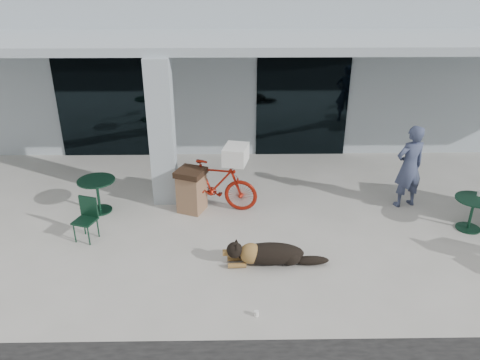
{
  "coord_description": "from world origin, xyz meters",
  "views": [
    {
      "loc": [
        -0.02,
        -6.95,
        4.8
      ],
      "look_at": [
        0.11,
        1.16,
        1.0
      ],
      "focal_mm": 35.0,
      "sensor_mm": 36.0,
      "label": 1
    }
  ],
  "objects_px": {
    "bicycle": "(215,185)",
    "cafe_chair_near": "(85,220)",
    "cafe_table_far": "(471,214)",
    "person": "(409,167)",
    "cafe_table_near": "(98,196)",
    "dog": "(270,253)",
    "trash_receptacle": "(192,190)"
  },
  "relations": [
    {
      "from": "person",
      "to": "bicycle",
      "type": "bearing_deg",
      "value": -16.26
    },
    {
      "from": "cafe_table_near",
      "to": "trash_receptacle",
      "type": "distance_m",
      "value": 1.96
    },
    {
      "from": "person",
      "to": "trash_receptacle",
      "type": "xyz_separation_m",
      "value": [
        -4.56,
        -0.16,
        -0.44
      ]
    },
    {
      "from": "bicycle",
      "to": "cafe_chair_near",
      "type": "height_order",
      "value": "bicycle"
    },
    {
      "from": "cafe_table_near",
      "to": "cafe_chair_near",
      "type": "distance_m",
      "value": 1.13
    },
    {
      "from": "cafe_table_near",
      "to": "person",
      "type": "height_order",
      "value": "person"
    },
    {
      "from": "bicycle",
      "to": "cafe_table_near",
      "type": "xyz_separation_m",
      "value": [
        -2.44,
        -0.1,
        -0.18
      ]
    },
    {
      "from": "bicycle",
      "to": "person",
      "type": "bearing_deg",
      "value": -76.53
    },
    {
      "from": "dog",
      "to": "cafe_table_far",
      "type": "relative_size",
      "value": 1.89
    },
    {
      "from": "dog",
      "to": "trash_receptacle",
      "type": "height_order",
      "value": "trash_receptacle"
    },
    {
      "from": "dog",
      "to": "cafe_chair_near",
      "type": "xyz_separation_m",
      "value": [
        -3.41,
        0.84,
        0.19
      ]
    },
    {
      "from": "cafe_chair_near",
      "to": "trash_receptacle",
      "type": "bearing_deg",
      "value": 49.23
    },
    {
      "from": "cafe_chair_near",
      "to": "cafe_table_far",
      "type": "height_order",
      "value": "cafe_chair_near"
    },
    {
      "from": "cafe_chair_near",
      "to": "person",
      "type": "distance_m",
      "value": 6.61
    },
    {
      "from": "person",
      "to": "trash_receptacle",
      "type": "distance_m",
      "value": 4.58
    },
    {
      "from": "cafe_table_far",
      "to": "trash_receptacle",
      "type": "height_order",
      "value": "trash_receptacle"
    },
    {
      "from": "bicycle",
      "to": "dog",
      "type": "xyz_separation_m",
      "value": [
        1.02,
        -2.06,
        -0.32
      ]
    },
    {
      "from": "cafe_table_near",
      "to": "cafe_table_far",
      "type": "height_order",
      "value": "cafe_table_near"
    },
    {
      "from": "cafe_table_far",
      "to": "person",
      "type": "height_order",
      "value": "person"
    },
    {
      "from": "bicycle",
      "to": "person",
      "type": "xyz_separation_m",
      "value": [
        4.07,
        0.06,
        0.36
      ]
    },
    {
      "from": "dog",
      "to": "cafe_chair_near",
      "type": "bearing_deg",
      "value": 163.02
    },
    {
      "from": "cafe_table_near",
      "to": "dog",
      "type": "bearing_deg",
      "value": -29.56
    },
    {
      "from": "bicycle",
      "to": "dog",
      "type": "relative_size",
      "value": 1.34
    },
    {
      "from": "cafe_table_near",
      "to": "person",
      "type": "relative_size",
      "value": 0.43
    },
    {
      "from": "bicycle",
      "to": "cafe_table_far",
      "type": "relative_size",
      "value": 2.53
    },
    {
      "from": "cafe_chair_near",
      "to": "trash_receptacle",
      "type": "xyz_separation_m",
      "value": [
        1.9,
        1.13,
        0.05
      ]
    },
    {
      "from": "cafe_table_near",
      "to": "person",
      "type": "distance_m",
      "value": 6.54
    },
    {
      "from": "cafe_table_far",
      "to": "person",
      "type": "distance_m",
      "value": 1.5
    },
    {
      "from": "bicycle",
      "to": "person",
      "type": "distance_m",
      "value": 4.09
    },
    {
      "from": "bicycle",
      "to": "cafe_chair_near",
      "type": "xyz_separation_m",
      "value": [
        -2.39,
        -1.23,
        -0.13
      ]
    },
    {
      "from": "bicycle",
      "to": "trash_receptacle",
      "type": "relative_size",
      "value": 1.94
    },
    {
      "from": "bicycle",
      "to": "cafe_table_far",
      "type": "xyz_separation_m",
      "value": [
        5.02,
        -0.95,
        -0.21
      ]
    }
  ]
}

